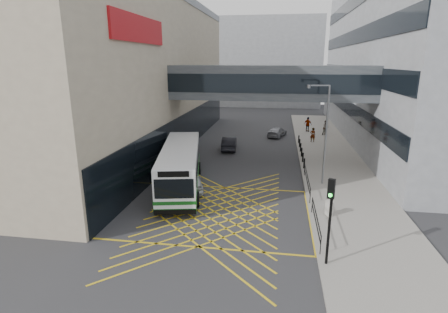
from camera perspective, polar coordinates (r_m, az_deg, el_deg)
The scene contains 18 objects.
ground at distance 22.78m, azimuth -1.59°, elevation -8.98°, with size 120.00×120.00×0.00m, color #333335.
building_whsmith at distance 42.47m, azimuth -22.51°, elevation 12.36°, with size 24.17×42.00×16.00m.
building_far at distance 80.60m, azimuth 5.00°, elevation 15.03°, with size 28.00×16.00×18.00m, color gray.
skybridge at distance 32.46m, azimuth 7.63°, elevation 11.90°, with size 20.00×4.10×3.00m.
pavement at distance 36.95m, azimuth 16.69°, elevation 0.12°, with size 6.00×54.00×0.16m, color gray.
box_junction at distance 22.78m, azimuth -1.59°, elevation -8.97°, with size 12.00×9.00×0.01m.
bus at distance 26.66m, azimuth -7.08°, elevation -1.48°, with size 4.93×11.70×3.20m.
car_white at distance 26.27m, azimuth -5.31°, elevation -4.10°, with size 1.70×4.15×1.32m, color silver.
car_dark at distance 38.11m, azimuth 0.87°, elevation 2.20°, with size 1.78×4.54×1.42m, color black.
car_silver at distance 45.26m, azimuth 8.64°, elevation 4.05°, with size 1.73×4.10×1.28m, color #919399.
traffic_light at distance 16.51m, azimuth 16.94°, elevation -8.33°, with size 0.35×0.51×4.27m.
street_lamp at distance 27.19m, azimuth 16.02°, elevation 4.33°, with size 1.72×0.41×7.55m.
litter_bin at distance 22.66m, azimuth 16.77°, elevation -8.10°, with size 0.53×0.53×0.91m, color #ADA89E.
kerb_railings at distance 23.85m, azimuth 13.97°, elevation -6.01°, with size 0.05×12.54×1.00m.
bollards at distance 36.54m, azimuth 12.48°, elevation 1.10°, with size 0.14×10.14×0.90m.
pedestrian_a at distance 42.22m, azimuth 14.28°, elevation 3.44°, with size 0.68×0.48×1.70m, color gray.
pedestrian_b at distance 46.73m, azimuth 16.30°, elevation 4.52°, with size 0.91×0.53×1.86m, color gray.
pedestrian_c at distance 48.40m, azimuth 13.53°, elevation 5.12°, with size 1.15×0.55×1.95m, color gray.
Camera 1 is at (3.87, -20.39, 9.39)m, focal length 28.00 mm.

